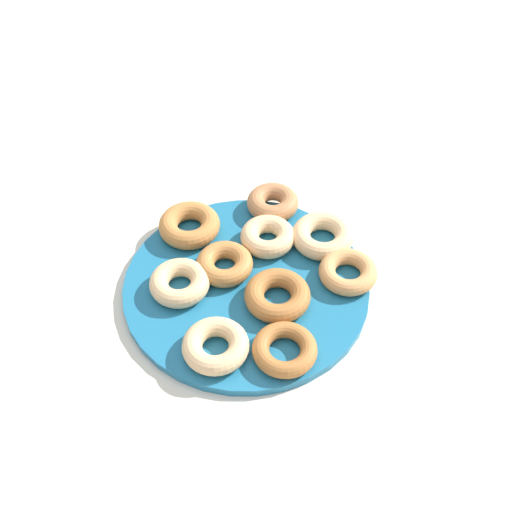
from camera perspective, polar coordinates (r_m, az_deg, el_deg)
ground_plane at (r=0.94m, az=-0.88°, el=-2.96°), size 2.40×2.40×0.00m
donut_plate at (r=0.93m, az=-0.89°, el=-2.71°), size 0.36×0.36×0.01m
donut_0 at (r=0.85m, az=-3.62°, el=-7.98°), size 0.10×0.10×0.03m
donut_1 at (r=0.89m, az=1.92°, el=-3.53°), size 0.13×0.13×0.03m
donut_2 at (r=0.99m, az=-5.95°, el=2.75°), size 0.13×0.13×0.03m
donut_3 at (r=0.92m, az=-6.82°, el=-2.39°), size 0.10×0.10×0.03m
donut_4 at (r=0.98m, az=5.95°, el=1.80°), size 0.11×0.11×0.03m
donut_5 at (r=0.93m, az=-2.82°, el=-0.71°), size 0.11×0.11×0.03m
donut_6 at (r=1.02m, az=1.50°, el=4.77°), size 0.09×0.09×0.03m
donut_7 at (r=0.93m, az=8.19°, el=-1.41°), size 0.10×0.10×0.02m
donut_8 at (r=0.84m, az=2.57°, el=-8.31°), size 0.12×0.12×0.02m
donut_9 at (r=0.97m, az=1.05°, el=1.74°), size 0.09×0.09×0.03m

